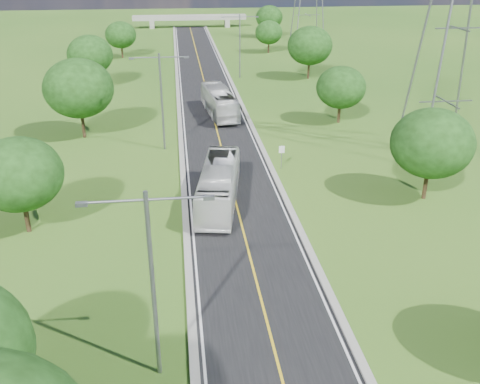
% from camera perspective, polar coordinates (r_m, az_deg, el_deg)
% --- Properties ---
extents(ground, '(260.00, 260.00, 0.00)m').
position_cam_1_polar(ground, '(71.82, -3.10, 8.86)').
color(ground, '#2C5919').
rests_on(ground, ground).
extents(road, '(8.00, 150.00, 0.06)m').
position_cam_1_polar(road, '(77.60, -3.41, 10.07)').
color(road, black).
rests_on(road, ground).
extents(curb_left, '(0.50, 150.00, 0.22)m').
position_cam_1_polar(curb_left, '(77.45, -6.60, 9.99)').
color(curb_left, gray).
rests_on(curb_left, ground).
extents(curb_right, '(0.50, 150.00, 0.22)m').
position_cam_1_polar(curb_right, '(77.94, -0.25, 10.24)').
color(curb_right, gray).
rests_on(curb_right, ground).
extents(speed_limit_sign, '(0.55, 0.09, 2.40)m').
position_cam_1_polar(speed_limit_sign, '(51.17, 4.46, 4.13)').
color(speed_limit_sign, slate).
rests_on(speed_limit_sign, ground).
extents(overpass, '(30.00, 3.00, 3.20)m').
position_cam_1_polar(overpass, '(150.04, -5.39, 17.98)').
color(overpass, gray).
rests_on(overpass, ground).
extents(streetlight_near_left, '(5.90, 0.25, 10.00)m').
position_cam_1_polar(streetlight_near_left, '(25.00, -9.40, -8.42)').
color(streetlight_near_left, slate).
rests_on(streetlight_near_left, ground).
extents(streetlight_mid_left, '(5.90, 0.25, 10.00)m').
position_cam_1_polar(streetlight_mid_left, '(55.68, -8.39, 10.32)').
color(streetlight_mid_left, slate).
rests_on(streetlight_mid_left, ground).
extents(streetlight_far_right, '(5.90, 0.25, 10.00)m').
position_cam_1_polar(streetlight_far_right, '(88.66, -0.02, 15.85)').
color(streetlight_far_right, slate).
rests_on(streetlight_far_right, ground).
extents(power_tower_near, '(9.00, 6.40, 28.00)m').
position_cam_1_polar(power_tower_near, '(55.95, 22.46, 17.30)').
color(power_tower_near, slate).
rests_on(power_tower_near, ground).
extents(tree_lb, '(6.30, 6.30, 7.33)m').
position_cam_1_polar(tree_lb, '(41.48, -22.53, 1.76)').
color(tree_lb, black).
rests_on(tree_lb, ground).
extents(tree_lc, '(7.56, 7.56, 8.79)m').
position_cam_1_polar(tree_lc, '(61.51, -16.85, 10.54)').
color(tree_lc, black).
rests_on(tree_lc, ground).
extents(tree_ld, '(6.72, 6.72, 7.82)m').
position_cam_1_polar(tree_ld, '(85.18, -15.71, 13.93)').
color(tree_ld, black).
rests_on(tree_ld, ground).
extents(tree_le, '(5.88, 5.88, 6.84)m').
position_cam_1_polar(tree_le, '(108.52, -12.62, 16.04)').
color(tree_le, black).
rests_on(tree_le, ground).
extents(tree_rb, '(6.72, 6.72, 7.82)m').
position_cam_1_polar(tree_rb, '(46.36, 19.80, 4.92)').
color(tree_rb, black).
rests_on(tree_rb, ground).
extents(tree_rc, '(5.88, 5.88, 6.84)m').
position_cam_1_polar(tree_rc, '(65.79, 10.72, 10.91)').
color(tree_rc, black).
rests_on(tree_rc, ground).
extents(tree_rd, '(7.14, 7.14, 8.30)m').
position_cam_1_polar(tree_rd, '(88.81, 7.46, 15.22)').
color(tree_rd, black).
rests_on(tree_rd, ground).
extents(tree_re, '(5.46, 5.46, 6.35)m').
position_cam_1_polar(tree_re, '(111.71, 3.09, 16.63)').
color(tree_re, black).
rests_on(tree_re, ground).
extents(tree_rf, '(6.30, 6.30, 7.33)m').
position_cam_1_polar(tree_rf, '(131.77, 3.14, 18.12)').
color(tree_rf, black).
rests_on(tree_rf, ground).
extents(bus_outbound, '(4.03, 12.13, 3.32)m').
position_cam_1_polar(bus_outbound, '(68.45, -2.22, 9.58)').
color(bus_outbound, silver).
rests_on(bus_outbound, road).
extents(bus_inbound, '(4.74, 12.10, 3.29)m').
position_cam_1_polar(bus_inbound, '(43.93, -2.27, 0.78)').
color(bus_inbound, silver).
rests_on(bus_inbound, road).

